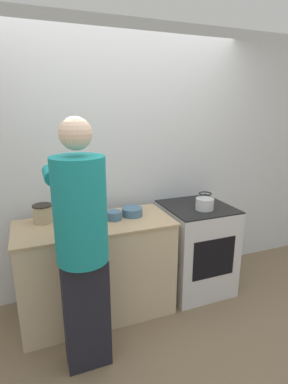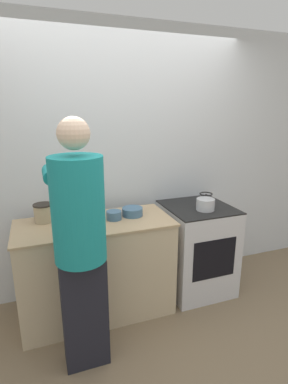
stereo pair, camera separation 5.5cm
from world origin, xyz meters
name	(u,v)px [view 2 (the right image)]	position (x,y,z in m)	size (l,w,h in m)	color
ground_plane	(144,321)	(0.00, 0.00, 0.00)	(12.00, 12.00, 0.00)	#7A664C
wall_back	(119,163)	(0.00, 0.73, 1.30)	(8.00, 0.05, 2.60)	silver
counter	(97,268)	(-0.35, 0.29, 0.44)	(1.33, 0.60, 0.88)	#C6B28E
oven	(196,248)	(0.69, 0.33, 0.45)	(0.63, 0.66, 0.89)	silver
person	(80,241)	(-0.54, -0.23, 0.96)	(0.39, 0.62, 1.78)	black
cutting_board	(77,225)	(-0.50, 0.25, 0.89)	(0.35, 0.25, 0.02)	#A87A4C
knife	(80,223)	(-0.47, 0.26, 0.90)	(0.21, 0.04, 0.01)	silver
kettle	(206,203)	(0.69, 0.22, 0.96)	(0.17, 0.17, 0.16)	silver
bowl_prep	(114,215)	(-0.17, 0.30, 0.92)	(0.13, 0.13, 0.08)	#426684
bowl_mixing	(132,212)	(0.01, 0.33, 0.92)	(0.19, 0.19, 0.07)	#426684
canister_jar	(43,213)	(-0.75, 0.45, 0.96)	(0.16, 0.16, 0.16)	tan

